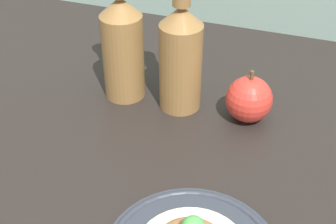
% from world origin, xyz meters
% --- Properties ---
extents(ground_plane, '(1.80, 1.10, 0.04)m').
position_xyz_m(ground_plane, '(0.00, 0.00, -0.02)').
color(ground_plane, black).
extents(cider_bottle_left, '(0.08, 0.08, 0.29)m').
position_xyz_m(cider_bottle_left, '(-0.18, 0.16, 0.11)').
color(cider_bottle_left, olive).
rests_on(cider_bottle_left, ground_plane).
extents(cider_bottle_right, '(0.08, 0.08, 0.29)m').
position_xyz_m(cider_bottle_right, '(-0.06, 0.16, 0.11)').
color(cider_bottle_right, olive).
rests_on(cider_bottle_right, ground_plane).
extents(apple, '(0.08, 0.08, 0.10)m').
position_xyz_m(apple, '(0.06, 0.16, 0.04)').
color(apple, red).
rests_on(apple, ground_plane).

